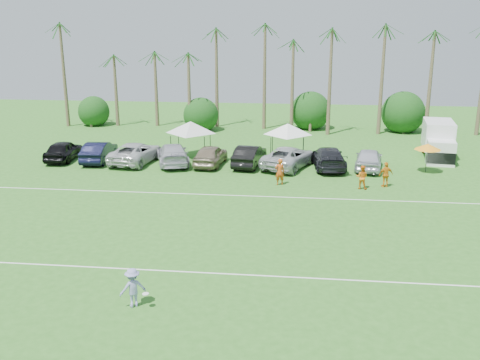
# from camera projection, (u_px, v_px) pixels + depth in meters

# --- Properties ---
(ground) EXTENTS (120.00, 120.00, 0.00)m
(ground) POSITION_uv_depth(u_px,v_px,m) (182.00, 292.00, 23.11)
(ground) COLOR #2D6A1F
(ground) RESTS_ON ground
(field_lines) EXTENTS (80.00, 12.10, 0.01)m
(field_lines) POSITION_uv_depth(u_px,v_px,m) (212.00, 226.00, 30.75)
(field_lines) COLOR white
(field_lines) RESTS_ON ground
(palm_tree_0) EXTENTS (2.40, 2.40, 8.90)m
(palm_tree_0) POSITION_uv_depth(u_px,v_px,m) (60.00, 60.00, 59.73)
(palm_tree_0) COLOR brown
(palm_tree_0) RESTS_ON ground
(palm_tree_1) EXTENTS (2.40, 2.40, 9.90)m
(palm_tree_1) POSITION_uv_depth(u_px,v_px,m) (103.00, 53.00, 58.94)
(palm_tree_1) COLOR brown
(palm_tree_1) RESTS_ON ground
(palm_tree_2) EXTENTS (2.40, 2.40, 10.90)m
(palm_tree_2) POSITION_uv_depth(u_px,v_px,m) (147.00, 45.00, 58.17)
(palm_tree_2) COLOR brown
(palm_tree_2) RESTS_ON ground
(palm_tree_3) EXTENTS (2.40, 2.40, 11.90)m
(palm_tree_3) POSITION_uv_depth(u_px,v_px,m) (182.00, 37.00, 57.50)
(palm_tree_3) COLOR brown
(palm_tree_3) RESTS_ON ground
(palm_tree_4) EXTENTS (2.40, 2.40, 8.90)m
(palm_tree_4) POSITION_uv_depth(u_px,v_px,m) (219.00, 61.00, 57.78)
(palm_tree_4) COLOR brown
(palm_tree_4) RESTS_ON ground
(palm_tree_5) EXTENTS (2.40, 2.40, 9.90)m
(palm_tree_5) POSITION_uv_depth(u_px,v_px,m) (256.00, 53.00, 57.11)
(palm_tree_5) COLOR brown
(palm_tree_5) RESTS_ON ground
(palm_tree_6) EXTENTS (2.40, 2.40, 10.90)m
(palm_tree_6) POSITION_uv_depth(u_px,v_px,m) (294.00, 45.00, 56.44)
(palm_tree_6) COLOR brown
(palm_tree_6) RESTS_ON ground
(palm_tree_7) EXTENTS (2.40, 2.40, 11.90)m
(palm_tree_7) POSITION_uv_depth(u_px,v_px,m) (333.00, 37.00, 55.77)
(palm_tree_7) COLOR brown
(palm_tree_7) RESTS_ON ground
(palm_tree_8) EXTENTS (2.40, 2.40, 8.90)m
(palm_tree_8) POSITION_uv_depth(u_px,v_px,m) (380.00, 63.00, 55.94)
(palm_tree_8) COLOR brown
(palm_tree_8) RESTS_ON ground
(palm_tree_9) EXTENTS (2.40, 2.40, 9.90)m
(palm_tree_9) POSITION_uv_depth(u_px,v_px,m) (430.00, 54.00, 55.16)
(palm_tree_9) COLOR brown
(palm_tree_9) RESTS_ON ground
(bush_tree_0) EXTENTS (4.00, 4.00, 4.00)m
(bush_tree_0) POSITION_uv_depth(u_px,v_px,m) (93.00, 110.00, 61.92)
(bush_tree_0) COLOR brown
(bush_tree_0) RESTS_ON ground
(bush_tree_1) EXTENTS (4.00, 4.00, 4.00)m
(bush_tree_1) POSITION_uv_depth(u_px,v_px,m) (204.00, 112.00, 60.51)
(bush_tree_1) COLOR brown
(bush_tree_1) RESTS_ON ground
(bush_tree_2) EXTENTS (4.00, 4.00, 4.00)m
(bush_tree_2) POSITION_uv_depth(u_px,v_px,m) (310.00, 114.00, 59.22)
(bush_tree_2) COLOR brown
(bush_tree_2) RESTS_ON ground
(bush_tree_3) EXTENTS (4.00, 4.00, 4.00)m
(bush_tree_3) POSITION_uv_depth(u_px,v_px,m) (403.00, 115.00, 58.13)
(bush_tree_3) COLOR brown
(bush_tree_3) RESTS_ON ground
(sideline_player_a) EXTENTS (0.82, 0.67, 1.94)m
(sideline_player_a) POSITION_uv_depth(u_px,v_px,m) (280.00, 172.00, 38.66)
(sideline_player_a) COLOR #CE4D16
(sideline_player_a) RESTS_ON ground
(sideline_player_b) EXTENTS (0.97, 0.85, 1.71)m
(sideline_player_b) POSITION_uv_depth(u_px,v_px,m) (362.00, 177.00, 37.70)
(sideline_player_b) COLOR orange
(sideline_player_b) RESTS_ON ground
(sideline_player_c) EXTENTS (1.16, 0.78, 1.83)m
(sideline_player_c) POSITION_uv_depth(u_px,v_px,m) (386.00, 175.00, 38.13)
(sideline_player_c) COLOR orange
(sideline_player_c) RESTS_ON ground
(box_truck) EXTENTS (3.10, 6.39, 3.16)m
(box_truck) POSITION_uv_depth(u_px,v_px,m) (439.00, 139.00, 46.29)
(box_truck) COLOR white
(box_truck) RESTS_ON ground
(canopy_tent_left) EXTENTS (4.51, 4.51, 3.65)m
(canopy_tent_left) POSITION_uv_depth(u_px,v_px,m) (191.00, 121.00, 46.64)
(canopy_tent_left) COLOR black
(canopy_tent_left) RESTS_ON ground
(canopy_tent_right) EXTENTS (4.29, 4.29, 3.48)m
(canopy_tent_right) POSITION_uv_depth(u_px,v_px,m) (288.00, 124.00, 46.47)
(canopy_tent_right) COLOR black
(canopy_tent_right) RESTS_ON ground
(market_umbrella) EXTENTS (2.09, 2.09, 2.33)m
(market_umbrella) POSITION_uv_depth(u_px,v_px,m) (428.00, 147.00, 41.60)
(market_umbrella) COLOR black
(market_umbrella) RESTS_ON ground
(frisbee_player) EXTENTS (1.32, 1.10, 1.68)m
(frisbee_player) POSITION_uv_depth(u_px,v_px,m) (133.00, 288.00, 21.74)
(frisbee_player) COLOR #9090CC
(frisbee_player) RESTS_ON ground
(parked_car_0) EXTENTS (2.30, 5.17, 1.73)m
(parked_car_0) POSITION_uv_depth(u_px,v_px,m) (63.00, 150.00, 45.88)
(parked_car_0) COLOR black
(parked_car_0) RESTS_ON ground
(parked_car_1) EXTENTS (2.11, 5.34, 1.73)m
(parked_car_1) POSITION_uv_depth(u_px,v_px,m) (99.00, 152.00, 45.43)
(parked_car_1) COLOR black
(parked_car_1) RESTS_ON ground
(parked_car_2) EXTENTS (3.62, 6.52, 1.73)m
(parked_car_2) POSITION_uv_depth(u_px,v_px,m) (136.00, 153.00, 45.06)
(parked_car_2) COLOR silver
(parked_car_2) RESTS_ON ground
(parked_car_3) EXTENTS (4.11, 6.41, 1.73)m
(parked_car_3) POSITION_uv_depth(u_px,v_px,m) (173.00, 154.00, 44.59)
(parked_car_3) COLOR #B3B2BE
(parked_car_3) RESTS_ON ground
(parked_car_4) EXTENTS (2.49, 5.23, 1.73)m
(parked_car_4) POSITION_uv_depth(u_px,v_px,m) (211.00, 155.00, 44.20)
(parked_car_4) COLOR #82725B
(parked_car_4) RESTS_ON ground
(parked_car_5) EXTENTS (2.56, 5.45, 1.73)m
(parked_car_5) POSITION_uv_depth(u_px,v_px,m) (249.00, 156.00, 44.02)
(parked_car_5) COLOR black
(parked_car_5) RESTS_ON ground
(parked_car_6) EXTENTS (4.86, 6.83, 1.73)m
(parked_car_6) POSITION_uv_depth(u_px,v_px,m) (288.00, 157.00, 43.53)
(parked_car_6) COLOR #B3B5B8
(parked_car_6) RESTS_ON ground
(parked_car_7) EXTENTS (2.98, 6.16, 1.73)m
(parked_car_7) POSITION_uv_depth(u_px,v_px,m) (328.00, 158.00, 43.33)
(parked_car_7) COLOR black
(parked_car_7) RESTS_ON ground
(parked_car_8) EXTENTS (2.78, 5.32, 1.73)m
(parked_car_8) POSITION_uv_depth(u_px,v_px,m) (369.00, 159.00, 42.91)
(parked_car_8) COLOR silver
(parked_car_8) RESTS_ON ground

